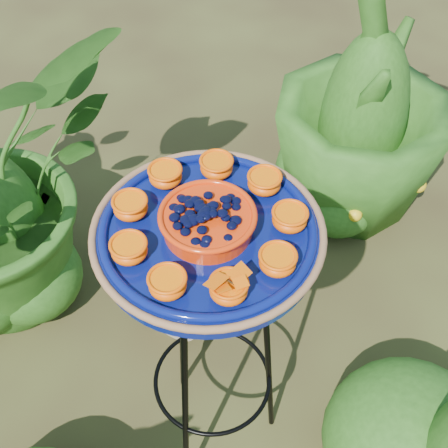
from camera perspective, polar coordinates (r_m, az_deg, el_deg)
The scene contains 5 objects.
ground_plane at distance 1.92m, azimuth -1.91°, elevation -14.44°, with size 20.00×20.00×0.00m, color black.
tripod_stand at distance 1.42m, azimuth -1.19°, elevation -10.07°, with size 0.35×0.35×0.81m.
feeder_dish at distance 1.13m, azimuth -1.47°, elevation -0.63°, with size 0.49×0.49×0.10m.
driftwood_log at distance 2.07m, azimuth -0.23°, elevation -2.28°, with size 0.21×0.21×0.63m, color tan.
shrub_back_right at distance 2.07m, azimuth 13.31°, elevation 12.88°, with size 0.61×0.61×1.09m, color #224C14.
Camera 1 is at (-0.27, -0.83, 1.71)m, focal length 50.00 mm.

